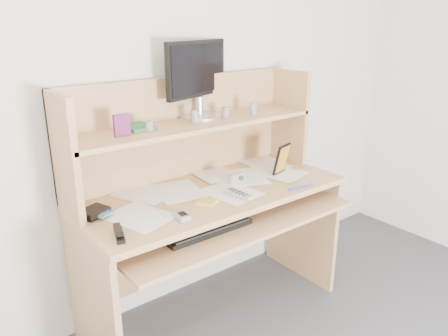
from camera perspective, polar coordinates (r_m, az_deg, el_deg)
back_wall at (r=2.38m, az=-6.15°, el=10.67°), size 3.60×0.04×2.50m
desk at (r=2.33m, az=-2.54°, el=-3.61°), size 1.40×0.70×1.30m
paper_clutter at (r=2.25m, az=-1.37°, el=-2.85°), size 1.32×0.54×0.01m
keyboard at (r=2.05m, az=-2.41°, el=-7.77°), size 0.44×0.16×0.03m
tv_remote at (r=2.17m, az=1.86°, el=-3.41°), size 0.07×0.17×0.02m
flip_phone at (r=1.94m, az=-5.61°, el=-6.09°), size 0.06×0.10×0.02m
stapler at (r=1.82m, az=-13.54°, el=-8.13°), size 0.07×0.13×0.04m
wallet at (r=2.04m, az=-16.61°, el=-5.51°), size 0.14×0.13×0.03m
sticky_note_pad at (r=2.10m, az=-2.16°, el=-4.41°), size 0.11×0.11×0.01m
digital_camera at (r=2.33m, az=1.53°, el=-1.31°), size 0.08×0.03×0.05m
game_case at (r=2.47m, az=7.56°, el=1.18°), size 0.12×0.05×0.17m
blue_pen at (r=2.30m, az=9.93°, el=-2.45°), size 0.16×0.03×0.01m
card_box at (r=2.03m, az=-13.23°, el=5.45°), size 0.07×0.02×0.10m
shelf_book at (r=2.17m, az=-11.26°, el=5.28°), size 0.13×0.17×0.02m
chip_stack_a at (r=2.10m, az=-9.74°, el=5.41°), size 0.04×0.04×0.05m
chip_stack_b at (r=2.26m, az=-3.86°, el=6.79°), size 0.05×0.05×0.07m
chip_stack_c at (r=2.37m, az=0.21°, el=7.26°), size 0.05×0.05×0.06m
chip_stack_d at (r=2.43m, az=3.85°, el=7.73°), size 0.05×0.05×0.07m
monitor at (r=2.36m, az=-3.50°, el=11.78°), size 0.45×0.23×0.40m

